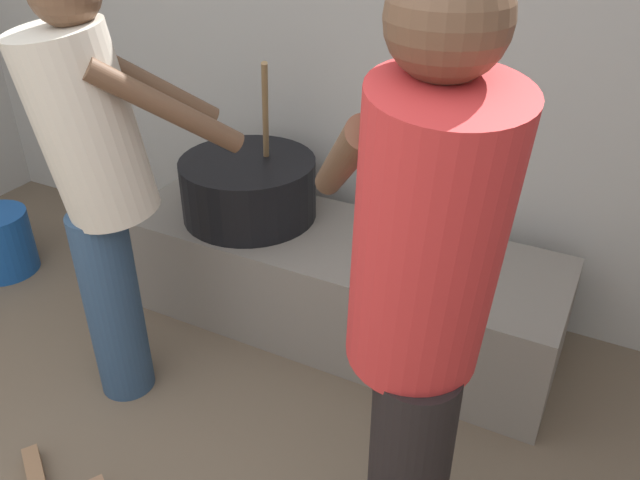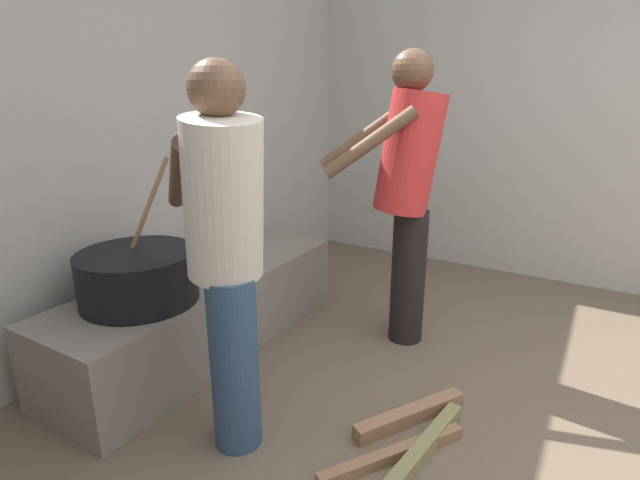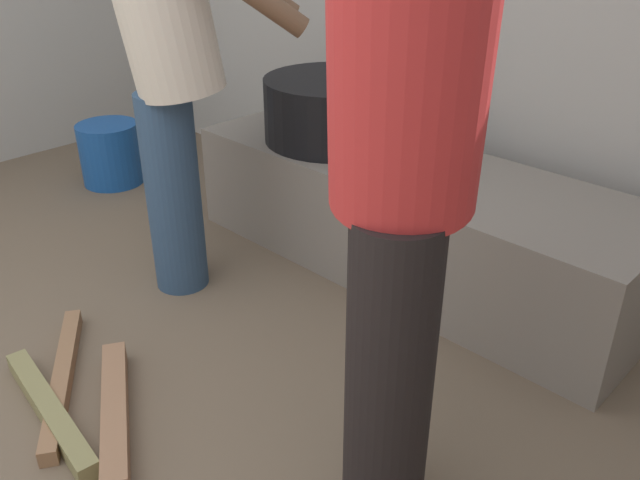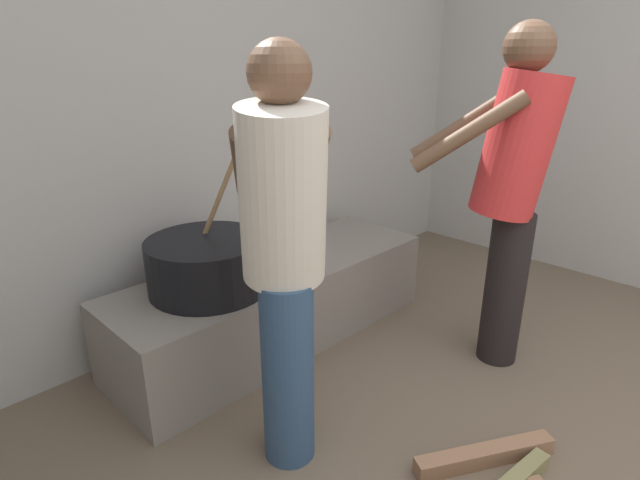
{
  "view_description": "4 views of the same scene",
  "coord_description": "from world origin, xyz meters",
  "px_view_note": "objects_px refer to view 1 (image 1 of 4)",
  "views": [
    {
      "loc": [
        1.07,
        0.09,
        1.78
      ],
      "look_at": [
        0.42,
        1.37,
        0.92
      ],
      "focal_mm": 35.9,
      "sensor_mm": 36.0,
      "label": 1
    },
    {
      "loc": [
        -1.8,
        0.2,
        1.47
      ],
      "look_at": [
        0.12,
        1.35,
        0.77
      ],
      "focal_mm": 27.54,
      "sensor_mm": 36.0,
      "label": 2
    },
    {
      "loc": [
        1.47,
        0.2,
        1.37
      ],
      "look_at": [
        0.47,
        1.23,
        0.6
      ],
      "focal_mm": 36.92,
      "sensor_mm": 36.0,
      "label": 3
    },
    {
      "loc": [
        -1.51,
        0.2,
        1.51
      ],
      "look_at": [
        -0.14,
        1.55,
        0.8
      ],
      "focal_mm": 27.98,
      "sensor_mm": 36.0,
      "label": 4
    }
  ],
  "objects_px": {
    "cooking_pot_main": "(249,188)",
    "cook_in_red_shirt": "(421,308)",
    "bucket_blue_plastic": "(0,243)",
    "cook_in_cream_shirt": "(98,175)"
  },
  "relations": [
    {
      "from": "cooking_pot_main",
      "to": "cook_in_red_shirt",
      "type": "xyz_separation_m",
      "value": [
        1.08,
        -0.97,
        0.38
      ]
    },
    {
      "from": "cooking_pot_main",
      "to": "cook_in_red_shirt",
      "type": "distance_m",
      "value": 1.5
    },
    {
      "from": "cooking_pot_main",
      "to": "cook_in_cream_shirt",
      "type": "height_order",
      "value": "cook_in_cream_shirt"
    },
    {
      "from": "cooking_pot_main",
      "to": "bucket_blue_plastic",
      "type": "xyz_separation_m",
      "value": [
        -1.24,
        -0.37,
        -0.42
      ]
    },
    {
      "from": "cook_in_cream_shirt",
      "to": "bucket_blue_plastic",
      "type": "distance_m",
      "value": 1.38
    },
    {
      "from": "cooking_pot_main",
      "to": "bucket_blue_plastic",
      "type": "height_order",
      "value": "cooking_pot_main"
    },
    {
      "from": "cooking_pot_main",
      "to": "cook_in_cream_shirt",
      "type": "xyz_separation_m",
      "value": [
        -0.11,
        -0.69,
        0.32
      ]
    },
    {
      "from": "cooking_pot_main",
      "to": "bucket_blue_plastic",
      "type": "distance_m",
      "value": 1.36
    },
    {
      "from": "cook_in_red_shirt",
      "to": "bucket_blue_plastic",
      "type": "relative_size",
      "value": 5.25
    },
    {
      "from": "cook_in_cream_shirt",
      "to": "bucket_blue_plastic",
      "type": "xyz_separation_m",
      "value": [
        -1.12,
        0.32,
        -0.74
      ]
    }
  ]
}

